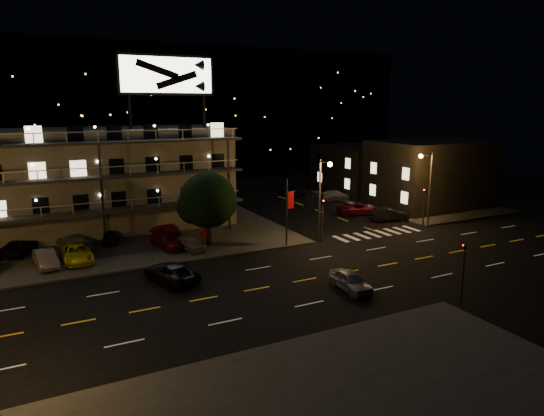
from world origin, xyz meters
name	(u,v)px	position (x,y,z in m)	size (l,w,h in m)	color
ground	(281,284)	(0.00, 0.00, 0.00)	(140.00, 140.00, 0.00)	black
curb_nw	(57,241)	(-14.00, 20.00, 0.07)	(44.00, 24.00, 0.15)	#333230
curb_ne	(406,201)	(30.00, 20.00, 0.07)	(16.00, 24.00, 0.15)	#333230
motel	(92,179)	(-9.94, 23.88, 5.34)	(28.00, 13.80, 18.10)	#9B9887
side_bldg_front	(429,174)	(29.99, 16.00, 4.25)	(14.06, 10.00, 8.50)	black
side_bldg_back	(370,169)	(29.99, 28.00, 3.50)	(14.06, 12.00, 7.00)	black
hill_backdrop	(81,112)	(-5.94, 68.78, 11.55)	(120.00, 25.00, 24.00)	black
streetlight_nc	(322,192)	(8.50, 7.94, 4.96)	(0.44, 1.92, 8.00)	#2D2D30
streetlight_ne	(428,181)	(22.14, 8.30, 4.96)	(1.92, 0.44, 8.00)	#2D2D30
signal_nw	(323,215)	(9.00, 8.50, 2.57)	(0.20, 0.27, 4.60)	#2D2D30
signal_sw	(463,267)	(9.00, -8.50, 2.57)	(0.20, 0.27, 4.60)	#2D2D30
signal_ne	(424,203)	(22.00, 8.50, 2.57)	(0.27, 0.20, 4.60)	#2D2D30
banner_north	(287,211)	(5.09, 8.40, 3.43)	(0.83, 0.16, 6.40)	#2D2D30
stop_sign	(204,239)	(-3.00, 8.57, 1.71)	(0.91, 0.11, 2.61)	#2D2D30
tree	(207,202)	(-1.42, 11.88, 4.21)	(5.42, 5.22, 6.83)	black
lot_car_1	(46,259)	(-15.29, 11.76, 0.83)	(1.44, 4.14, 1.36)	gray
lot_car_2	(77,253)	(-12.88, 12.10, 0.84)	(2.29, 4.97, 1.38)	yellow
lot_car_3	(168,241)	(-5.12, 12.54, 0.81)	(1.85, 4.55, 1.32)	#5E0D1B
lot_car_4	(190,243)	(-3.52, 10.89, 0.77)	(1.47, 3.64, 1.24)	gray
lot_car_6	(18,247)	(-17.29, 16.46, 0.79)	(2.12, 4.60, 1.28)	black
lot_car_7	(74,243)	(-12.82, 15.37, 0.91)	(2.12, 5.22, 1.51)	gray
lot_car_8	(111,236)	(-9.50, 16.61, 0.78)	(1.48, 3.68, 1.25)	black
lot_car_9	(166,231)	(-4.33, 16.11, 0.82)	(1.41, 4.04, 1.33)	#5E0D1B
side_car_0	(389,215)	(20.26, 12.00, 0.72)	(1.53, 4.39, 1.45)	black
side_car_1	(359,208)	(19.26, 16.38, 0.74)	(2.44, 5.29, 1.47)	#5E0D1B
side_car_2	(336,196)	(21.67, 24.61, 0.70)	(1.95, 4.80, 1.39)	gray
side_car_3	(292,191)	(17.76, 30.15, 0.74)	(1.75, 4.35, 1.48)	black
road_car_east	(351,281)	(3.88, -3.23, 0.69)	(1.62, 4.03, 1.37)	gray
road_car_west	(171,272)	(-7.07, 4.31, 0.72)	(2.38, 5.17, 1.44)	black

